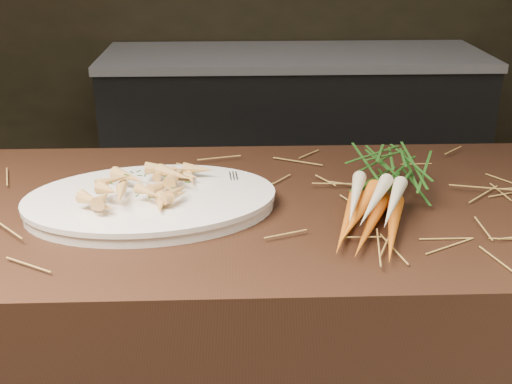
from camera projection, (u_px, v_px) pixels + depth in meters
The scene contains 7 objects.
main_counter at pixel (235, 383), 1.46m from camera, with size 2.40×0.70×0.90m, color black.
back_counter at pixel (292, 136), 3.21m from camera, with size 1.82×0.62×0.84m.
straw_bedding at pixel (232, 200), 1.28m from camera, with size 1.40×0.60×0.02m, color olive, non-canonical shape.
root_veg_bunch at pixel (383, 185), 1.27m from camera, with size 0.29×0.48×0.09m.
serving_platter at pixel (151, 203), 1.26m from camera, with size 0.48×0.32×0.03m, color white, non-canonical shape.
roasted_veg_heap at pixel (150, 185), 1.24m from camera, with size 0.24×0.17×0.05m, color tan, non-canonical shape.
serving_fork at pixel (240, 195), 1.26m from camera, with size 0.02×0.18×0.00m, color silver.
Camera 1 is at (0.01, -0.87, 1.43)m, focal length 45.00 mm.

